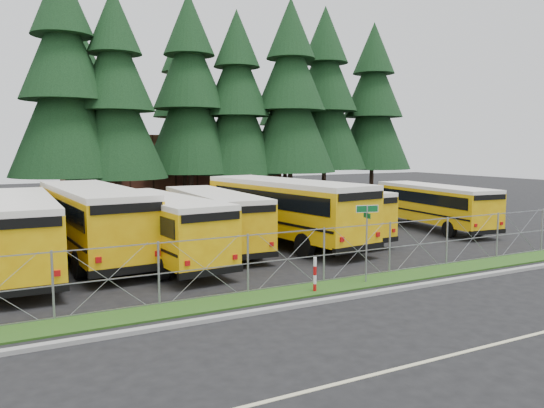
{
  "coord_description": "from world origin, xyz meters",
  "views": [
    {
      "loc": [
        -11.29,
        -16.61,
        4.87
      ],
      "look_at": [
        -0.47,
        4.0,
        2.33
      ],
      "focal_mm": 35.0,
      "sensor_mm": 36.0,
      "label": 1
    }
  ],
  "objects_px": {
    "street_sign": "(367,227)",
    "striped_bollard": "(315,275)",
    "bus_1": "(16,235)",
    "bus_2": "(91,223)",
    "bus_3": "(158,229)",
    "bus_5": "(280,212)",
    "bus_east": "(431,207)",
    "bus_6": "(318,212)",
    "bus_4": "(212,220)"
  },
  "relations": [
    {
      "from": "bus_2",
      "to": "bus_4",
      "type": "bearing_deg",
      "value": -6.18
    },
    {
      "from": "bus_1",
      "to": "bus_east",
      "type": "xyz_separation_m",
      "value": [
        22.09,
        0.85,
        -0.19
      ]
    },
    {
      "from": "bus_1",
      "to": "bus_6",
      "type": "xyz_separation_m",
      "value": [
        14.63,
        1.53,
        -0.15
      ]
    },
    {
      "from": "bus_1",
      "to": "bus_3",
      "type": "bearing_deg",
      "value": -4.78
    },
    {
      "from": "bus_1",
      "to": "bus_6",
      "type": "distance_m",
      "value": 14.71
    },
    {
      "from": "bus_4",
      "to": "bus_6",
      "type": "xyz_separation_m",
      "value": [
        6.17,
        0.3,
        -0.02
      ]
    },
    {
      "from": "bus_1",
      "to": "street_sign",
      "type": "relative_size",
      "value": 4.06
    },
    {
      "from": "bus_2",
      "to": "street_sign",
      "type": "height_order",
      "value": "bus_2"
    },
    {
      "from": "bus_4",
      "to": "bus_east",
      "type": "distance_m",
      "value": 13.64
    },
    {
      "from": "bus_5",
      "to": "bus_1",
      "type": "bearing_deg",
      "value": 176.51
    },
    {
      "from": "bus_east",
      "to": "street_sign",
      "type": "height_order",
      "value": "street_sign"
    },
    {
      "from": "bus_4",
      "to": "street_sign",
      "type": "distance_m",
      "value": 9.05
    },
    {
      "from": "bus_4",
      "to": "striped_bollard",
      "type": "distance_m",
      "value": 8.9
    },
    {
      "from": "bus_2",
      "to": "bus_5",
      "type": "xyz_separation_m",
      "value": [
        9.04,
        -0.52,
        0.03
      ]
    },
    {
      "from": "bus_4",
      "to": "bus_6",
      "type": "relative_size",
      "value": 1.01
    },
    {
      "from": "bus_2",
      "to": "bus_5",
      "type": "relative_size",
      "value": 0.98
    },
    {
      "from": "bus_east",
      "to": "striped_bollard",
      "type": "xyz_separation_m",
      "value": [
        -13.41,
        -8.49,
        -0.7
      ]
    },
    {
      "from": "bus_1",
      "to": "bus_6",
      "type": "relative_size",
      "value": 1.11
    },
    {
      "from": "bus_5",
      "to": "bus_6",
      "type": "xyz_separation_m",
      "value": [
        2.6,
        0.59,
        -0.25
      ]
    },
    {
      "from": "bus_2",
      "to": "bus_1",
      "type": "bearing_deg",
      "value": -157.8
    },
    {
      "from": "bus_6",
      "to": "street_sign",
      "type": "height_order",
      "value": "street_sign"
    },
    {
      "from": "bus_6",
      "to": "bus_4",
      "type": "bearing_deg",
      "value": 178.12
    },
    {
      "from": "bus_2",
      "to": "street_sign",
      "type": "relative_size",
      "value": 4.27
    },
    {
      "from": "striped_bollard",
      "to": "bus_1",
      "type": "bearing_deg",
      "value": 138.61
    },
    {
      "from": "bus_1",
      "to": "bus_5",
      "type": "relative_size",
      "value": 0.93
    },
    {
      "from": "bus_1",
      "to": "striped_bollard",
      "type": "xyz_separation_m",
      "value": [
        8.67,
        -7.64,
        -0.89
      ]
    },
    {
      "from": "bus_6",
      "to": "bus_5",
      "type": "bearing_deg",
      "value": -171.94
    },
    {
      "from": "bus_5",
      "to": "bus_east",
      "type": "relative_size",
      "value": 1.23
    },
    {
      "from": "bus_1",
      "to": "bus_3",
      "type": "height_order",
      "value": "bus_1"
    },
    {
      "from": "bus_1",
      "to": "bus_east",
      "type": "distance_m",
      "value": 22.1
    },
    {
      "from": "bus_3",
      "to": "bus_4",
      "type": "distance_m",
      "value": 3.52
    },
    {
      "from": "bus_1",
      "to": "bus_6",
      "type": "bearing_deg",
      "value": 6.55
    },
    {
      "from": "bus_2",
      "to": "bus_6",
      "type": "relative_size",
      "value": 1.17
    },
    {
      "from": "bus_1",
      "to": "bus_3",
      "type": "relative_size",
      "value": 1.06
    },
    {
      "from": "bus_2",
      "to": "striped_bollard",
      "type": "height_order",
      "value": "bus_2"
    },
    {
      "from": "bus_2",
      "to": "striped_bollard",
      "type": "xyz_separation_m",
      "value": [
        5.69,
        -9.09,
        -0.97
      ]
    },
    {
      "from": "bus_1",
      "to": "bus_east",
      "type": "relative_size",
      "value": 1.15
    },
    {
      "from": "bus_2",
      "to": "bus_east",
      "type": "relative_size",
      "value": 1.21
    },
    {
      "from": "bus_2",
      "to": "bus_6",
      "type": "height_order",
      "value": "bus_2"
    },
    {
      "from": "bus_3",
      "to": "bus_4",
      "type": "height_order",
      "value": "bus_3"
    },
    {
      "from": "bus_3",
      "to": "street_sign",
      "type": "height_order",
      "value": "street_sign"
    },
    {
      "from": "bus_3",
      "to": "bus_6",
      "type": "relative_size",
      "value": 1.04
    },
    {
      "from": "bus_4",
      "to": "street_sign",
      "type": "height_order",
      "value": "street_sign"
    },
    {
      "from": "bus_5",
      "to": "bus_4",
      "type": "bearing_deg",
      "value": 167.47
    },
    {
      "from": "bus_6",
      "to": "street_sign",
      "type": "relative_size",
      "value": 3.66
    },
    {
      "from": "street_sign",
      "to": "bus_east",
      "type": "bearing_deg",
      "value": 36.69
    },
    {
      "from": "bus_6",
      "to": "bus_east",
      "type": "xyz_separation_m",
      "value": [
        7.46,
        -0.68,
        -0.04
      ]
    },
    {
      "from": "street_sign",
      "to": "striped_bollard",
      "type": "height_order",
      "value": "street_sign"
    },
    {
      "from": "bus_2",
      "to": "bus_3",
      "type": "distance_m",
      "value": 3.11
    },
    {
      "from": "bus_2",
      "to": "bus_3",
      "type": "relative_size",
      "value": 1.12
    }
  ]
}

